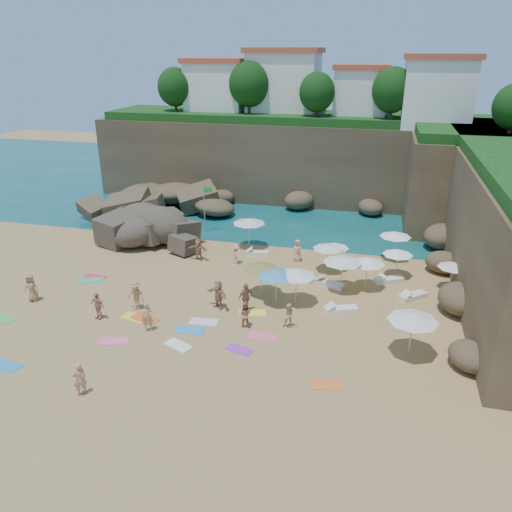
% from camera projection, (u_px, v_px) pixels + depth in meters
% --- Properties ---
extents(ground, '(120.00, 120.00, 0.00)m').
position_uv_depth(ground, '(214.00, 299.00, 32.02)').
color(ground, tan).
rests_on(ground, ground).
extents(seawater, '(120.00, 120.00, 0.00)m').
position_uv_depth(seawater, '(295.00, 185.00, 58.88)').
color(seawater, '#0C4751').
rests_on(seawater, ground).
extents(cliff_back, '(44.00, 8.00, 8.00)m').
position_uv_depth(cliff_back, '(307.00, 161.00, 52.42)').
color(cliff_back, brown).
rests_on(cliff_back, ground).
extents(cliff_corner, '(10.00, 12.00, 8.00)m').
position_uv_depth(cliff_corner, '(465.00, 180.00, 44.57)').
color(cliff_corner, brown).
rests_on(cliff_corner, ground).
extents(rock_promontory, '(12.00, 7.00, 2.00)m').
position_uv_depth(rock_promontory, '(160.00, 213.00, 48.82)').
color(rock_promontory, brown).
rests_on(rock_promontory, ground).
extents(clifftop_buildings, '(28.48, 9.48, 7.00)m').
position_uv_depth(clifftop_buildings, '(320.00, 88.00, 50.13)').
color(clifftop_buildings, white).
rests_on(clifftop_buildings, cliff_back).
extents(clifftop_trees, '(35.60, 23.82, 4.40)m').
position_uv_depth(clifftop_trees, '(332.00, 93.00, 44.10)').
color(clifftop_trees, '#11380F').
rests_on(clifftop_trees, ground).
extents(marina_masts, '(3.10, 0.10, 6.00)m').
position_uv_depth(marina_masts, '(164.00, 153.00, 61.44)').
color(marina_masts, white).
rests_on(marina_masts, ground).
extents(rock_outcrop, '(8.30, 6.86, 2.94)m').
position_uv_depth(rock_outcrop, '(154.00, 244.00, 41.03)').
color(rock_outcrop, brown).
rests_on(rock_outcrop, ground).
extents(flag_pole, '(0.79, 0.27, 4.12)m').
position_uv_depth(flag_pole, '(205.00, 203.00, 42.89)').
color(flag_pole, silver).
rests_on(flag_pole, ground).
extents(parasol_0, '(2.60, 2.60, 2.46)m').
position_uv_depth(parasol_0, '(249.00, 221.00, 39.51)').
color(parasol_0, silver).
rests_on(parasol_0, ground).
extents(parasol_1, '(2.28, 2.28, 2.16)m').
position_uv_depth(parasol_1, '(368.00, 261.00, 32.74)').
color(parasol_1, silver).
rests_on(parasol_1, ground).
extents(parasol_2, '(2.33, 2.33, 2.20)m').
position_uv_depth(parasol_2, '(396.00, 234.00, 37.32)').
color(parasol_2, silver).
rests_on(parasol_2, ground).
extents(parasol_3, '(2.04, 2.04, 1.93)m').
position_uv_depth(parasol_3, '(454.00, 265.00, 32.61)').
color(parasol_3, silver).
rests_on(parasol_3, ground).
extents(parasol_4, '(2.54, 2.54, 2.41)m').
position_uv_depth(parasol_4, '(343.00, 260.00, 32.38)').
color(parasol_4, silver).
rests_on(parasol_4, ground).
extents(parasol_5, '(2.21, 2.21, 2.09)m').
position_uv_depth(parasol_5, '(328.00, 246.00, 35.32)').
color(parasol_5, silver).
rests_on(parasol_5, ground).
extents(parasol_6, '(2.35, 2.35, 2.22)m').
position_uv_depth(parasol_6, '(261.00, 266.00, 31.82)').
color(parasol_6, silver).
rests_on(parasol_6, ground).
extents(parasol_7, '(2.09, 2.09, 1.97)m').
position_uv_depth(parasol_7, '(335.00, 246.00, 35.74)').
color(parasol_7, silver).
rests_on(parasol_7, ground).
extents(parasol_8, '(2.10, 2.10, 1.99)m').
position_uv_depth(parasol_8, '(398.00, 253.00, 34.52)').
color(parasol_8, silver).
rests_on(parasol_8, ground).
extents(parasol_9, '(2.40, 2.40, 2.27)m').
position_uv_depth(parasol_9, '(297.00, 273.00, 30.74)').
color(parasol_9, silver).
rests_on(parasol_9, ground).
extents(parasol_10, '(2.40, 2.40, 2.27)m').
position_uv_depth(parasol_10, '(276.00, 273.00, 30.72)').
color(parasol_10, silver).
rests_on(parasol_10, ground).
extents(parasol_11, '(2.62, 2.62, 2.48)m').
position_uv_depth(parasol_11, '(413.00, 317.00, 25.31)').
color(parasol_11, silver).
rests_on(parasol_11, ground).
extents(lounger_0, '(1.87, 0.93, 0.28)m').
position_uv_depth(lounger_0, '(257.00, 253.00, 38.90)').
color(lounger_0, silver).
rests_on(lounger_0, ground).
extents(lounger_1, '(2.16, 1.36, 0.32)m').
position_uv_depth(lounger_1, '(329.00, 284.00, 33.74)').
color(lounger_1, silver).
rests_on(lounger_1, ground).
extents(lounger_2, '(2.05, 1.59, 0.31)m').
position_uv_depth(lounger_2, '(389.00, 280.00, 34.29)').
color(lounger_2, white).
rests_on(lounger_2, ground).
extents(lounger_3, '(2.10, 1.36, 0.31)m').
position_uv_depth(lounger_3, '(341.00, 310.00, 30.42)').
color(lounger_3, white).
rests_on(lounger_3, ground).
extents(lounger_4, '(1.98, 1.29, 0.29)m').
position_uv_depth(lounger_4, '(299.00, 278.00, 34.57)').
color(lounger_4, white).
rests_on(lounger_4, ground).
extents(lounger_5, '(1.88, 1.78, 0.30)m').
position_uv_depth(lounger_5, '(413.00, 296.00, 32.10)').
color(lounger_5, white).
rests_on(lounger_5, ground).
extents(towel_0, '(1.74, 1.05, 0.03)m').
position_uv_depth(towel_0, '(6.00, 366.00, 25.28)').
color(towel_0, '#2489C4').
rests_on(towel_0, ground).
extents(towel_1, '(1.78, 1.20, 0.03)m').
position_uv_depth(towel_1, '(114.00, 341.00, 27.39)').
color(towel_1, '#FF6386').
rests_on(towel_1, ground).
extents(towel_2, '(1.96, 1.42, 0.03)m').
position_uv_depth(towel_2, '(145.00, 319.00, 29.68)').
color(towel_2, '#F75C27').
rests_on(towel_2, ground).
extents(towel_3, '(1.61, 1.00, 0.03)m').
position_uv_depth(towel_3, '(3.00, 319.00, 29.66)').
color(towel_3, green).
rests_on(towel_3, ground).
extents(towel_4, '(1.77, 1.18, 0.03)m').
position_uv_depth(towel_4, '(134.00, 317.00, 29.82)').
color(towel_4, '#F4EA40').
rests_on(towel_4, ground).
extents(towel_5, '(1.71, 0.97, 0.03)m').
position_uv_depth(towel_5, '(204.00, 322.00, 29.35)').
color(towel_5, silver).
rests_on(towel_5, ground).
extents(towel_6, '(1.62, 1.12, 0.03)m').
position_uv_depth(towel_6, '(239.00, 350.00, 26.63)').
color(towel_6, purple).
rests_on(towel_6, ground).
extents(towel_7, '(1.72, 0.99, 0.03)m').
position_uv_depth(towel_7, '(94.00, 277.00, 35.06)').
color(towel_7, '#DF2753').
rests_on(towel_7, ground).
extents(towel_8, '(1.75, 1.00, 0.03)m').
position_uv_depth(towel_8, '(189.00, 330.00, 28.49)').
color(towel_8, '#298FDE').
rests_on(towel_8, ground).
extents(towel_9, '(1.68, 0.91, 0.03)m').
position_uv_depth(towel_9, '(262.00, 337.00, 27.82)').
color(towel_9, '#FF637C').
rests_on(towel_9, ground).
extents(towel_10, '(1.74, 1.14, 0.03)m').
position_uv_depth(towel_10, '(326.00, 385.00, 23.86)').
color(towel_10, orange).
rests_on(towel_10, ground).
extents(towel_11, '(1.99, 1.46, 0.03)m').
position_uv_depth(towel_11, '(90.00, 280.00, 34.59)').
color(towel_11, '#34B763').
rests_on(towel_11, ground).
extents(towel_12, '(1.82, 1.21, 0.03)m').
position_uv_depth(towel_12, '(252.00, 313.00, 30.35)').
color(towel_12, '#FFF343').
rests_on(towel_12, ground).
extents(towel_13, '(1.73, 1.33, 0.03)m').
position_uv_depth(towel_13, '(178.00, 345.00, 27.03)').
color(towel_13, white).
rests_on(towel_13, ground).
extents(person_stand_1, '(0.77, 0.60, 1.56)m').
position_uv_depth(person_stand_1, '(245.00, 314.00, 28.60)').
color(person_stand_1, '#B56D5A').
rests_on(person_stand_1, ground).
extents(person_stand_2, '(0.94, 0.98, 1.49)m').
position_uv_depth(person_stand_2, '(236.00, 254.00, 37.06)').
color(person_stand_2, '#ED9B86').
rests_on(person_stand_2, ground).
extents(person_stand_3, '(1.05, 1.13, 1.86)m').
position_uv_depth(person_stand_3, '(246.00, 297.00, 30.24)').
color(person_stand_3, olive).
rests_on(person_stand_3, ground).
extents(person_stand_4, '(0.94, 0.72, 1.70)m').
position_uv_depth(person_stand_4, '(297.00, 250.00, 37.51)').
color(person_stand_4, '#E39977').
rests_on(person_stand_4, ground).
extents(person_stand_5, '(1.64, 0.66, 1.72)m').
position_uv_depth(person_stand_5, '(198.00, 249.00, 37.68)').
color(person_stand_5, '#AC7356').
rests_on(person_stand_5, ground).
extents(person_stand_6, '(0.72, 0.74, 1.70)m').
position_uv_depth(person_stand_6, '(79.00, 379.00, 22.90)').
color(person_stand_6, tan).
rests_on(person_stand_6, ground).
extents(person_lie_0, '(1.42, 1.98, 0.49)m').
position_uv_depth(person_lie_0, '(137.00, 306.00, 30.71)').
color(person_lie_0, '#A58252').
rests_on(person_lie_0, ground).
extents(person_lie_1, '(1.35, 1.86, 0.41)m').
position_uv_depth(person_lie_1, '(99.00, 315.00, 29.66)').
color(person_lie_1, tan).
rests_on(person_lie_1, ground).
extents(person_lie_2, '(1.24, 1.92, 0.47)m').
position_uv_depth(person_lie_2, '(33.00, 297.00, 31.74)').
color(person_lie_2, '#A17A50').
rests_on(person_lie_2, ground).
extents(person_lie_3, '(2.34, 2.39, 0.48)m').
position_uv_depth(person_lie_3, '(218.00, 304.00, 30.88)').
color(person_lie_3, tan).
rests_on(person_lie_3, ground).
extents(person_lie_4, '(1.30, 1.81, 0.41)m').
position_uv_depth(person_lie_4, '(149.00, 327.00, 28.39)').
color(person_lie_4, tan).
rests_on(person_lie_4, ground).
extents(person_lie_5, '(0.83, 1.52, 0.55)m').
position_uv_depth(person_lie_5, '(289.00, 323.00, 28.69)').
color(person_lie_5, '#D9B47B').
rests_on(person_lie_5, ground).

